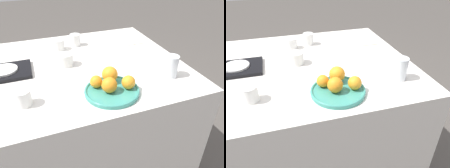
# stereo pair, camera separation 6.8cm
# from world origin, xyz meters

# --- Properties ---
(ground_plane) EXTENTS (12.00, 12.00, 0.00)m
(ground_plane) POSITION_xyz_m (0.00, 0.00, 0.00)
(ground_plane) COLOR #4C4742
(table) EXTENTS (1.21, 1.04, 0.74)m
(table) POSITION_xyz_m (0.00, 0.00, 0.37)
(table) COLOR silver
(table) RESTS_ON ground_plane
(fruit_platter) EXTENTS (0.26, 0.26, 0.02)m
(fruit_platter) POSITION_xyz_m (0.09, -0.34, 0.76)
(fruit_platter) COLOR teal
(fruit_platter) RESTS_ON table
(orange_0) EXTENTS (0.07, 0.07, 0.07)m
(orange_0) POSITION_xyz_m (0.07, -0.35, 0.80)
(orange_0) COLOR orange
(orange_0) RESTS_ON fruit_platter
(orange_1) EXTENTS (0.08, 0.08, 0.08)m
(orange_1) POSITION_xyz_m (0.11, -0.26, 0.80)
(orange_1) COLOR orange
(orange_1) RESTS_ON fruit_platter
(orange_2) EXTENTS (0.07, 0.07, 0.07)m
(orange_2) POSITION_xyz_m (0.17, -0.35, 0.79)
(orange_2) COLOR orange
(orange_2) RESTS_ON fruit_platter
(orange_3) EXTENTS (0.06, 0.06, 0.06)m
(orange_3) POSITION_xyz_m (0.03, -0.29, 0.79)
(orange_3) COLOR orange
(orange_3) RESTS_ON fruit_platter
(water_glass) EXTENTS (0.07, 0.07, 0.12)m
(water_glass) POSITION_xyz_m (0.44, -0.31, 0.80)
(water_glass) COLOR silver
(water_glass) RESTS_ON table
(serving_tray) EXTENTS (0.28, 0.21, 0.02)m
(serving_tray) POSITION_xyz_m (-0.40, 0.03, 0.75)
(serving_tray) COLOR black
(serving_tray) RESTS_ON table
(side_plate) EXTENTS (0.14, 0.14, 0.01)m
(side_plate) POSITION_xyz_m (-0.40, 0.03, 0.77)
(side_plate) COLOR silver
(side_plate) RESTS_ON serving_tray
(cup_0) EXTENTS (0.08, 0.08, 0.07)m
(cup_0) POSITION_xyz_m (-0.07, 0.26, 0.78)
(cup_0) COLOR white
(cup_0) RESTS_ON table
(cup_1) EXTENTS (0.07, 0.07, 0.08)m
(cup_1) POSITION_xyz_m (0.06, 0.30, 0.78)
(cup_1) COLOR white
(cup_1) RESTS_ON table
(cup_2) EXTENTS (0.07, 0.07, 0.07)m
(cup_2) POSITION_xyz_m (-0.31, -0.29, 0.78)
(cup_2) COLOR white
(cup_2) RESTS_ON table
(cup_3) EXTENTS (0.09, 0.09, 0.07)m
(cup_3) POSITION_xyz_m (-0.06, 0.02, 0.78)
(cup_3) COLOR white
(cup_3) RESTS_ON table
(napkin) EXTENTS (0.14, 0.10, 0.01)m
(napkin) POSITION_xyz_m (0.46, 0.21, 0.75)
(napkin) COLOR silver
(napkin) RESTS_ON table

